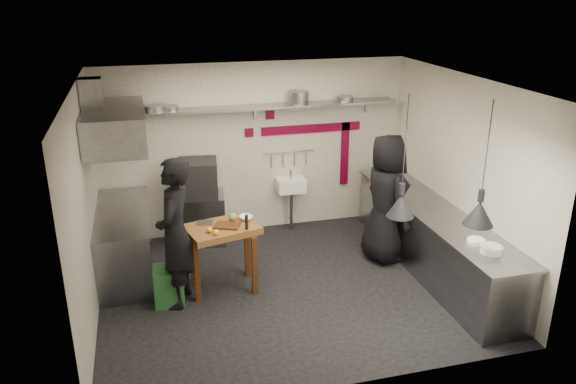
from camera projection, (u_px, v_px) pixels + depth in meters
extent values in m
plane|color=black|center=(288.00, 287.00, 7.74)|extent=(5.00, 5.00, 0.00)
plane|color=beige|center=(288.00, 83.00, 6.76)|extent=(5.00, 5.00, 0.00)
cube|color=silver|center=(255.00, 149.00, 9.15)|extent=(5.00, 0.04, 2.80)
cube|color=silver|center=(345.00, 266.00, 5.34)|extent=(5.00, 0.04, 2.80)
cube|color=silver|center=(85.00, 211.00, 6.64)|extent=(0.04, 4.20, 2.80)
cube|color=silver|center=(461.00, 176.00, 7.85)|extent=(0.04, 4.20, 2.80)
cube|color=maroon|center=(312.00, 129.00, 9.26)|extent=(1.70, 0.02, 0.14)
cube|color=maroon|center=(345.00, 154.00, 9.57)|extent=(0.14, 0.02, 1.10)
cube|color=maroon|center=(270.00, 115.00, 9.00)|extent=(0.14, 0.02, 0.14)
cube|color=maroon|center=(249.00, 133.00, 9.01)|extent=(0.14, 0.02, 0.14)
cube|color=slate|center=(257.00, 107.00, 8.73)|extent=(4.60, 0.34, 0.04)
cube|color=slate|center=(131.00, 118.00, 8.45)|extent=(0.04, 0.06, 0.24)
cube|color=slate|center=(255.00, 112.00, 8.90)|extent=(0.04, 0.06, 0.24)
cube|color=slate|center=(366.00, 105.00, 9.36)|extent=(0.04, 0.06, 0.24)
cylinder|color=slate|center=(155.00, 108.00, 8.34)|extent=(0.34, 0.34, 0.09)
cylinder|color=slate|center=(170.00, 108.00, 8.40)|extent=(0.26, 0.26, 0.07)
cylinder|color=slate|center=(299.00, 97.00, 8.86)|extent=(0.35, 0.35, 0.20)
cylinder|color=slate|center=(345.00, 99.00, 9.06)|extent=(0.28, 0.28, 0.08)
cube|color=slate|center=(203.00, 218.00, 9.01)|extent=(0.77, 0.71, 0.80)
cube|color=black|center=(198.00, 179.00, 8.69)|extent=(0.67, 0.63, 0.58)
cube|color=maroon|center=(198.00, 183.00, 8.48)|extent=(0.52, 0.09, 0.46)
cube|color=black|center=(198.00, 184.00, 8.48)|extent=(0.38, 0.06, 0.34)
cube|color=white|center=(291.00, 185.00, 9.33)|extent=(0.46, 0.34, 0.22)
cylinder|color=slate|center=(291.00, 175.00, 9.27)|extent=(0.03, 0.03, 0.14)
cylinder|color=slate|center=(291.00, 210.00, 9.45)|extent=(0.06, 0.06, 0.66)
cylinder|color=slate|center=(288.00, 152.00, 9.27)|extent=(0.90, 0.02, 0.02)
cube|color=slate|center=(432.00, 240.00, 8.10)|extent=(0.70, 3.80, 0.90)
cube|color=slate|center=(435.00, 211.00, 7.93)|extent=(0.76, 3.90, 0.03)
cylinder|color=white|center=(491.00, 249.00, 6.64)|extent=(0.31, 0.31, 0.09)
cylinder|color=white|center=(476.00, 241.00, 6.91)|extent=(0.24, 0.24, 0.05)
cube|color=slate|center=(124.00, 243.00, 8.01)|extent=(0.70, 1.90, 0.90)
cube|color=slate|center=(121.00, 213.00, 7.85)|extent=(0.76, 2.00, 0.03)
cube|color=slate|center=(115.00, 127.00, 7.43)|extent=(0.78, 1.60, 0.50)
cube|color=slate|center=(92.00, 97.00, 7.23)|extent=(0.28, 0.28, 0.50)
cube|color=#235B2C|center=(169.00, 286.00, 7.28)|extent=(0.39, 0.39, 0.50)
cube|color=#49250F|center=(227.00, 226.00, 7.40)|extent=(0.39, 0.34, 0.02)
cylinder|color=black|center=(247.00, 222.00, 7.29)|extent=(0.06, 0.06, 0.20)
sphere|color=yellow|center=(210.00, 230.00, 7.21)|extent=(0.07, 0.07, 0.07)
sphere|color=yellow|center=(216.00, 232.00, 7.13)|extent=(0.08, 0.08, 0.07)
sphere|color=#6C9C41|center=(233.00, 217.00, 7.56)|extent=(0.12, 0.12, 0.11)
cube|color=slate|center=(205.00, 223.00, 7.48)|extent=(0.22, 0.16, 0.03)
imported|color=white|center=(246.00, 218.00, 7.60)|extent=(0.19, 0.19, 0.06)
imported|color=black|center=(175.00, 233.00, 7.04)|extent=(0.67, 0.83, 1.97)
imported|color=black|center=(386.00, 199.00, 8.23)|extent=(0.71, 1.01, 1.93)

